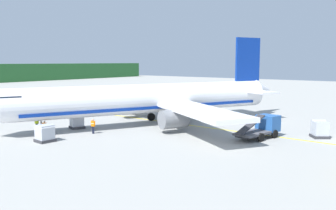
{
  "coord_description": "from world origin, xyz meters",
  "views": [
    {
      "loc": [
        -40.54,
        -7.17,
        8.36
      ],
      "look_at": [
        -5.97,
        20.08,
        2.98
      ],
      "focal_mm": 38.33,
      "sensor_mm": 36.0,
      "label": 1
    }
  ],
  "objects_px": {
    "service_truck_fuel": "(263,127)",
    "crew_loader_left": "(45,127)",
    "cargo_container_mid": "(320,129)",
    "cargo_container_far": "(77,122)",
    "crew_loader_right": "(37,122)",
    "cargo_container_near": "(45,133)",
    "airliner_foreground": "(153,99)",
    "crew_marshaller": "(93,125)"
  },
  "relations": [
    {
      "from": "service_truck_fuel",
      "to": "crew_loader_right",
      "type": "relative_size",
      "value": 3.67
    },
    {
      "from": "cargo_container_near",
      "to": "crew_loader_left",
      "type": "relative_size",
      "value": 1.13
    },
    {
      "from": "cargo_container_far",
      "to": "crew_loader_right",
      "type": "height_order",
      "value": "cargo_container_far"
    },
    {
      "from": "cargo_container_mid",
      "to": "crew_loader_left",
      "type": "xyz_separation_m",
      "value": [
        -18.13,
        24.74,
        0.08
      ]
    },
    {
      "from": "service_truck_fuel",
      "to": "cargo_container_far",
      "type": "height_order",
      "value": "service_truck_fuel"
    },
    {
      "from": "crew_marshaller",
      "to": "crew_loader_right",
      "type": "distance_m",
      "value": 7.46
    },
    {
      "from": "cargo_container_mid",
      "to": "cargo_container_far",
      "type": "xyz_separation_m",
      "value": [
        -13.1,
        25.46,
        -0.05
      ]
    },
    {
      "from": "cargo_container_mid",
      "to": "crew_loader_right",
      "type": "relative_size",
      "value": 1.35
    },
    {
      "from": "crew_loader_left",
      "to": "crew_loader_right",
      "type": "bearing_deg",
      "value": 72.05
    },
    {
      "from": "airliner_foreground",
      "to": "cargo_container_far",
      "type": "bearing_deg",
      "value": 146.36
    },
    {
      "from": "crew_marshaller",
      "to": "crew_loader_left",
      "type": "bearing_deg",
      "value": 140.14
    },
    {
      "from": "airliner_foreground",
      "to": "cargo_container_mid",
      "type": "bearing_deg",
      "value": -76.3
    },
    {
      "from": "service_truck_fuel",
      "to": "cargo_container_mid",
      "type": "height_order",
      "value": "service_truck_fuel"
    },
    {
      "from": "airliner_foreground",
      "to": "cargo_container_near",
      "type": "bearing_deg",
      "value": 172.63
    },
    {
      "from": "airliner_foreground",
      "to": "service_truck_fuel",
      "type": "bearing_deg",
      "value": -85.79
    },
    {
      "from": "service_truck_fuel",
      "to": "cargo_container_mid",
      "type": "distance_m",
      "value": 6.25
    },
    {
      "from": "service_truck_fuel",
      "to": "crew_loader_left",
      "type": "bearing_deg",
      "value": 126.02
    },
    {
      "from": "service_truck_fuel",
      "to": "cargo_container_far",
      "type": "distance_m",
      "value": 22.5
    },
    {
      "from": "crew_loader_left",
      "to": "cargo_container_near",
      "type": "bearing_deg",
      "value": -122.37
    },
    {
      "from": "airliner_foreground",
      "to": "service_truck_fuel",
      "type": "relative_size",
      "value": 6.12
    },
    {
      "from": "crew_marshaller",
      "to": "cargo_container_near",
      "type": "bearing_deg",
      "value": 174.02
    },
    {
      "from": "cargo_container_near",
      "to": "crew_loader_right",
      "type": "relative_size",
      "value": 1.08
    },
    {
      "from": "service_truck_fuel",
      "to": "crew_marshaller",
      "type": "height_order",
      "value": "service_truck_fuel"
    },
    {
      "from": "crew_loader_right",
      "to": "cargo_container_near",
      "type": "bearing_deg",
      "value": -114.93
    },
    {
      "from": "airliner_foreground",
      "to": "cargo_container_far",
      "type": "xyz_separation_m",
      "value": [
        -8.23,
        5.48,
        -2.53
      ]
    },
    {
      "from": "cargo_container_far",
      "to": "crew_marshaller",
      "type": "distance_m",
      "value": 4.25
    },
    {
      "from": "cargo_container_far",
      "to": "crew_loader_left",
      "type": "xyz_separation_m",
      "value": [
        -5.03,
        -0.71,
        0.14
      ]
    },
    {
      "from": "crew_loader_left",
      "to": "crew_loader_right",
      "type": "relative_size",
      "value": 0.96
    },
    {
      "from": "service_truck_fuel",
      "to": "crew_marshaller",
      "type": "distance_m",
      "value": 19.28
    },
    {
      "from": "airliner_foreground",
      "to": "crew_loader_left",
      "type": "xyz_separation_m",
      "value": [
        -13.26,
        4.76,
        -2.39
      ]
    },
    {
      "from": "cargo_container_far",
      "to": "crew_loader_left",
      "type": "bearing_deg",
      "value": -171.92
    },
    {
      "from": "airliner_foreground",
      "to": "crew_loader_right",
      "type": "height_order",
      "value": "airliner_foreground"
    },
    {
      "from": "service_truck_fuel",
      "to": "cargo_container_near",
      "type": "height_order",
      "value": "service_truck_fuel"
    },
    {
      "from": "cargo_container_mid",
      "to": "cargo_container_far",
      "type": "bearing_deg",
      "value": 117.23
    },
    {
      "from": "crew_loader_left",
      "to": "crew_loader_right",
      "type": "height_order",
      "value": "crew_loader_right"
    },
    {
      "from": "cargo_container_mid",
      "to": "cargo_container_far",
      "type": "distance_m",
      "value": 28.63
    },
    {
      "from": "crew_marshaller",
      "to": "crew_loader_left",
      "type": "xyz_separation_m",
      "value": [
        -4.11,
        3.43,
        -0.03
      ]
    },
    {
      "from": "cargo_container_mid",
      "to": "cargo_container_near",
      "type": "bearing_deg",
      "value": 132.25
    },
    {
      "from": "cargo_container_near",
      "to": "service_truck_fuel",
      "type": "bearing_deg",
      "value": -46.37
    },
    {
      "from": "airliner_foreground",
      "to": "crew_marshaller",
      "type": "xyz_separation_m",
      "value": [
        -9.15,
        1.33,
        -2.36
      ]
    },
    {
      "from": "airliner_foreground",
      "to": "crew_loader_right",
      "type": "bearing_deg",
      "value": 146.18
    },
    {
      "from": "cargo_container_mid",
      "to": "service_truck_fuel",
      "type": "bearing_deg",
      "value": 127.06
    }
  ]
}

